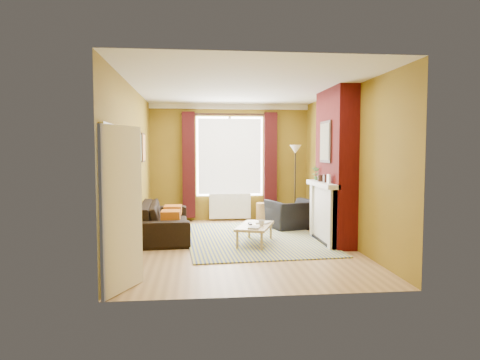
# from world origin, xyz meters

# --- Properties ---
(ground) EXTENTS (5.50, 5.50, 0.00)m
(ground) POSITION_xyz_m (0.00, 0.00, 0.00)
(ground) COLOR olive
(ground) RESTS_ON ground
(room_walls) EXTENTS (3.82, 5.54, 2.83)m
(room_walls) POSITION_xyz_m (0.64, 0.28, 1.39)
(room_walls) COLOR olive
(room_walls) RESTS_ON ground
(striped_rug) EXTENTS (2.74, 3.64, 0.02)m
(striped_rug) POSITION_xyz_m (0.28, 0.51, 0.01)
(striped_rug) COLOR #304485
(striped_rug) RESTS_ON ground
(sofa) EXTENTS (1.03, 2.35, 0.67)m
(sofa) POSITION_xyz_m (-1.42, 0.84, 0.34)
(sofa) COLOR black
(sofa) RESTS_ON ground
(armchair) EXTENTS (1.16, 1.08, 0.62)m
(armchair) POSITION_xyz_m (1.25, 1.44, 0.31)
(armchair) COLOR black
(armchair) RESTS_ON ground
(coffee_table) EXTENTS (0.85, 1.18, 0.35)m
(coffee_table) POSITION_xyz_m (0.25, 0.00, 0.32)
(coffee_table) COLOR tan
(coffee_table) RESTS_ON ground
(wicker_stool) EXTENTS (0.38, 0.38, 0.45)m
(wicker_stool) POSITION_xyz_m (0.79, 2.40, 0.22)
(wicker_stool) COLOR olive
(wicker_stool) RESTS_ON ground
(floor_lamp) EXTENTS (0.36, 0.36, 1.82)m
(floor_lamp) POSITION_xyz_m (1.49, 2.16, 1.44)
(floor_lamp) COLOR black
(floor_lamp) RESTS_ON ground
(book_a) EXTENTS (0.25, 0.30, 0.02)m
(book_a) POSITION_xyz_m (0.09, -0.29, 0.37)
(book_a) COLOR #999999
(book_a) RESTS_ON coffee_table
(book_b) EXTENTS (0.32, 0.35, 0.02)m
(book_b) POSITION_xyz_m (0.34, 0.23, 0.36)
(book_b) COLOR #999999
(book_b) RESTS_ON coffee_table
(mug) EXTENTS (0.14, 0.14, 0.10)m
(mug) POSITION_xyz_m (0.35, -0.10, 0.41)
(mug) COLOR #999999
(mug) RESTS_ON coffee_table
(tv_remote) EXTENTS (0.06, 0.18, 0.02)m
(tv_remote) POSITION_xyz_m (0.16, 0.07, 0.37)
(tv_remote) COLOR #242427
(tv_remote) RESTS_ON coffee_table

